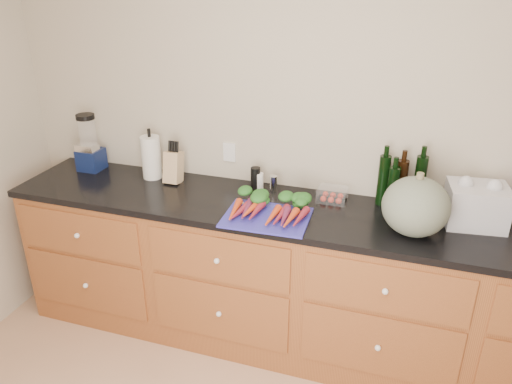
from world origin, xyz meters
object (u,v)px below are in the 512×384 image
(carrots, at_px, (269,208))
(paper_towel, at_px, (151,157))
(cutting_board, at_px, (267,217))
(blender_appliance, at_px, (89,146))
(tomato_box, at_px, (332,195))
(knife_block, at_px, (173,167))
(squash, at_px, (416,207))

(carrots, distance_m, paper_towel, 0.91)
(cutting_board, xyz_separation_m, paper_towel, (-0.87, 0.32, 0.13))
(blender_appliance, xyz_separation_m, tomato_box, (1.62, 0.01, -0.13))
(cutting_board, relative_size, knife_block, 2.34)
(squash, bearing_deg, tomato_box, 151.16)
(blender_appliance, distance_m, paper_towel, 0.46)
(paper_towel, bearing_deg, knife_block, -6.98)
(carrots, height_order, blender_appliance, blender_appliance)
(tomato_box, bearing_deg, squash, -28.84)
(blender_appliance, bearing_deg, squash, -6.62)
(squash, xyz_separation_m, paper_towel, (-1.62, 0.24, -0.01))
(squash, relative_size, blender_appliance, 0.89)
(squash, bearing_deg, knife_block, 171.31)
(paper_towel, xyz_separation_m, knife_block, (0.16, -0.02, -0.04))
(cutting_board, relative_size, squash, 1.36)
(carrots, xyz_separation_m, tomato_box, (0.30, 0.28, 0.00))
(squash, xyz_separation_m, blender_appliance, (-2.08, 0.24, 0.01))
(paper_towel, distance_m, knife_block, 0.17)
(cutting_board, height_order, tomato_box, tomato_box)
(blender_appliance, bearing_deg, tomato_box, 0.43)
(paper_towel, height_order, knife_block, paper_towel)
(cutting_board, xyz_separation_m, blender_appliance, (-1.32, 0.32, 0.16))
(carrots, xyz_separation_m, knife_block, (-0.70, 0.25, 0.06))
(blender_appliance, distance_m, knife_block, 0.62)
(squash, distance_m, tomato_box, 0.54)
(tomato_box, bearing_deg, paper_towel, -179.51)
(paper_towel, relative_size, tomato_box, 1.64)
(cutting_board, bearing_deg, carrots, 90.00)
(blender_appliance, relative_size, paper_towel, 1.37)
(blender_appliance, xyz_separation_m, knife_block, (0.62, -0.02, -0.07))
(knife_block, xyz_separation_m, tomato_box, (1.00, 0.03, -0.06))
(carrots, xyz_separation_m, squash, (0.76, 0.03, 0.11))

